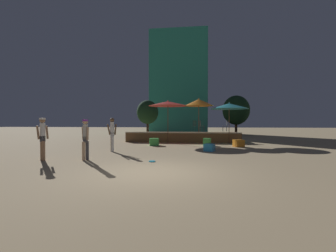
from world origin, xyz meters
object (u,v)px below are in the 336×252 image
Objects in this scene: patio_umbrella_2 at (199,103)px; bistro_chair_1 at (226,125)px; person_1 at (112,133)px; background_tree_0 at (148,112)px; bistro_chair_0 at (201,125)px; bistro_chair_2 at (194,125)px; patio_umbrella_0 at (168,104)px; cube_seat_0 at (209,147)px; person_2 at (43,136)px; person_0 at (85,137)px; patio_umbrella_1 at (229,106)px; cube_seat_1 at (239,143)px; cube_seat_2 at (154,142)px; background_tree_1 at (236,113)px; cube_seat_3 at (207,142)px; background_tree_2 at (236,110)px; frisbee_disc at (152,161)px.

patio_umbrella_2 is 3.27m from bistro_chair_1.
person_1 is 0.44× the size of background_tree_0.
person_1 is 8.80m from bistro_chair_0.
person_1 is at bearing -129.02° from patio_umbrella_2.
bistro_chair_0 is 1.00× the size of bistro_chair_2.
patio_umbrella_2 reaches higher than patio_umbrella_0.
background_tree_0 is (-6.27, 13.42, 2.52)m from cube_seat_0.
bistro_chair_2 is (-2.60, -0.65, 0.00)m from bistro_chair_1.
person_2 reaches higher than bistro_chair_2.
person_0 is (-4.73, -8.40, -2.10)m from patio_umbrella_2.
patio_umbrella_1 is 1.74× the size of person_2.
cube_seat_1 is (0.24, -2.36, -2.52)m from patio_umbrella_1.
cube_seat_0 is 0.73× the size of bistro_chair_2.
cube_seat_2 is 15.65m from background_tree_1.
cube_seat_1 is at bearing 70.34° from person_2.
cube_seat_3 is (0.03, 2.88, 0.05)m from cube_seat_0.
person_1 is 19.30m from background_tree_1.
bistro_chair_0 is at bearing 138.47° from patio_umbrella_1.
cube_seat_1 is at bearing -8.34° from bistro_chair_2.
person_1 is at bearing -120.50° from background_tree_2.
patio_umbrella_2 reaches higher than patio_umbrella_1.
person_2 reaches higher than cube_seat_0.
patio_umbrella_0 is 2.33m from patio_umbrella_2.
background_tree_1 reaches higher than person_0.
background_tree_2 is (2.22, 9.81, 0.20)m from patio_umbrella_1.
background_tree_0 reaches higher than patio_umbrella_2.
cube_seat_1 is at bearing -15.71° from cube_seat_3.
person_1 reaches higher than bistro_chair_1.
bistro_chair_1 reaches higher than cube_seat_1.
frisbee_disc is at bearing -60.07° from person_0.
cube_seat_2 is at bearing -75.69° from background_tree_0.
bistro_chair_0 is at bearing 118.49° from cube_seat_1.
bistro_chair_0 is at bearing 35.37° from patio_umbrella_0.
background_tree_1 is at bearing 71.09° from frisbee_disc.
person_1 is at bearing -85.37° from background_tree_0.
patio_umbrella_2 is 3.76× the size of bistro_chair_1.
patio_umbrella_0 is at bearing 72.33° from cube_seat_2.
background_tree_0 is (-1.05, 16.99, 1.77)m from person_0.
cube_seat_2 is 3.85m from person_1.
person_0 reaches higher than frisbee_disc.
cube_seat_3 is 0.31× the size of person_1.
background_tree_0 is at bearing 152.75° from person_1.
patio_umbrella_1 is at bearing 0.43° from patio_umbrella_0.
background_tree_2 is at bearing 80.76° from cube_seat_1.
cube_seat_3 is at bearing -74.98° from patio_umbrella_2.
frisbee_disc is at bearing -103.17° from patio_umbrella_2.
patio_umbrella_0 is 9.63m from person_2.
person_2 is at bearing -145.37° from cube_seat_1.
person_1 is 6.87× the size of frisbee_disc.
patio_umbrella_2 is at bearing 95.81° from cube_seat_0.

